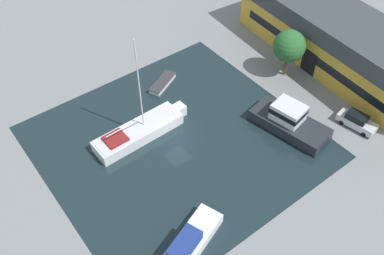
% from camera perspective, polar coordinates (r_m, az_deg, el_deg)
% --- Properties ---
extents(ground_plane, '(440.00, 440.00, 0.00)m').
position_cam_1_polar(ground_plane, '(48.51, -2.01, -1.93)').
color(ground_plane, gray).
extents(water_canal, '(27.66, 28.60, 0.01)m').
position_cam_1_polar(water_canal, '(48.51, -2.01, -1.93)').
color(water_canal, '#19282D').
rests_on(water_canal, ground).
extents(warehouse_building, '(30.79, 11.61, 7.12)m').
position_cam_1_polar(warehouse_building, '(60.66, 18.73, 11.15)').
color(warehouse_building, gold).
rests_on(warehouse_building, ground).
extents(quay_tree_near_building, '(4.15, 4.15, 6.56)m').
position_cam_1_polar(quay_tree_near_building, '(56.04, 12.84, 10.52)').
color(quay_tree_near_building, brown).
rests_on(quay_tree_near_building, ground).
extents(parked_car, '(4.77, 2.47, 1.80)m').
position_cam_1_polar(parked_car, '(53.11, 21.13, 0.82)').
color(parked_car, silver).
rests_on(parked_car, ground).
extents(sailboat_moored, '(3.28, 11.87, 12.91)m').
position_cam_1_polar(sailboat_moored, '(48.90, -6.99, -0.47)').
color(sailboat_moored, white).
rests_on(sailboat_moored, water_canal).
extents(motor_cruiser, '(9.73, 5.58, 3.36)m').
position_cam_1_polar(motor_cruiser, '(50.36, 12.81, 0.86)').
color(motor_cruiser, '#23282D').
rests_on(motor_cruiser, water_canal).
extents(small_dinghy, '(3.46, 4.89, 0.64)m').
position_cam_1_polar(small_dinghy, '(55.58, -3.95, 5.95)').
color(small_dinghy, white).
rests_on(small_dinghy, water_canal).
extents(cabin_boat, '(5.22, 8.94, 2.25)m').
position_cam_1_polar(cabin_boat, '(39.99, -0.65, -15.53)').
color(cabin_boat, white).
rests_on(cabin_boat, water_canal).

